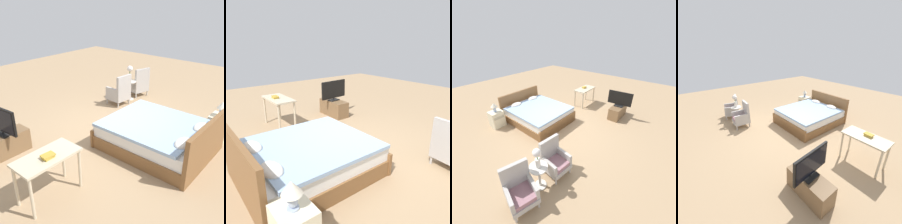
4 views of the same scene
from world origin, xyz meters
The scene contains 12 objects.
ground_plane centered at (0.00, 0.00, 0.00)m, with size 16.00×16.00×0.00m, color #A38460.
bed centered at (-0.17, 1.16, 0.30)m, with size 1.84×2.21×0.96m.
armchair_by_window_left centered at (-2.55, -1.01, 0.37)m, with size 0.67×0.67×0.92m.
armchair_by_window_right centered at (-1.57, -1.01, 0.37)m, with size 0.59×0.59×0.92m.
side_table centered at (-2.07, -1.02, 0.38)m, with size 0.40×0.40×0.60m.
flower_vase centered at (-2.07, -1.02, 0.89)m, with size 0.17×0.17×0.48m.
nightstand centered at (-1.38, 1.99, 0.29)m, with size 0.44×0.41×0.59m.
table_lamp centered at (-1.38, 1.99, 0.80)m, with size 0.22×0.22×0.33m.
tv_stand centered at (2.05, -1.13, 0.23)m, with size 0.96×0.40×0.47m.
tv_flatscreen centered at (2.05, -1.13, 0.78)m, with size 0.23×0.90×0.60m.
vanity_desk centered at (2.22, 0.55, 0.66)m, with size 1.04×0.52×0.78m.
book_stack centered at (2.24, 0.62, 0.81)m, with size 0.21×0.15×0.06m.
Camera 3 is at (-3.43, -2.82, 3.08)m, focal length 24.00 mm.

